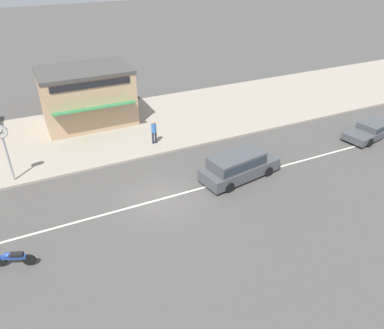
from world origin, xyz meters
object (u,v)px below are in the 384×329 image
(street_clock, at_px, (3,140))
(shopfront_mid_block, at_px, (87,96))
(motorcycle_1, at_px, (13,258))
(pedestrian_near_clock, at_px, (154,130))
(minivan_dark_grey_0, at_px, (238,165))
(sedan_dark_grey_2, at_px, (371,130))

(street_clock, distance_m, shopfront_mid_block, 8.59)
(motorcycle_1, distance_m, shopfront_mid_block, 14.82)
(pedestrian_near_clock, bearing_deg, motorcycle_1, -139.82)
(minivan_dark_grey_0, height_order, shopfront_mid_block, shopfront_mid_block)
(minivan_dark_grey_0, xyz_separation_m, sedan_dark_grey_2, (11.41, 0.58, -0.31))
(sedan_dark_grey_2, bearing_deg, street_clock, 168.91)
(sedan_dark_grey_2, height_order, shopfront_mid_block, shopfront_mid_block)
(sedan_dark_grey_2, distance_m, shopfront_mid_block, 20.68)
(minivan_dark_grey_0, height_order, pedestrian_near_clock, pedestrian_near_clock)
(street_clock, height_order, pedestrian_near_clock, street_clock)
(motorcycle_1, distance_m, street_clock, 7.41)
(minivan_dark_grey_0, distance_m, motorcycle_1, 12.44)
(motorcycle_1, bearing_deg, street_clock, 86.85)
(sedan_dark_grey_2, bearing_deg, pedestrian_near_clock, 159.38)
(minivan_dark_grey_0, bearing_deg, motorcycle_1, -171.24)
(sedan_dark_grey_2, bearing_deg, minivan_dark_grey_0, -177.09)
(minivan_dark_grey_0, bearing_deg, pedestrian_near_clock, 116.30)
(street_clock, bearing_deg, minivan_dark_grey_0, -23.39)
(minivan_dark_grey_0, xyz_separation_m, shopfront_mid_block, (-6.10, 11.46, 1.37))
(minivan_dark_grey_0, height_order, motorcycle_1, minivan_dark_grey_0)
(minivan_dark_grey_0, distance_m, sedan_dark_grey_2, 11.43)
(sedan_dark_grey_2, xyz_separation_m, street_clock, (-23.30, 4.57, 2.18))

